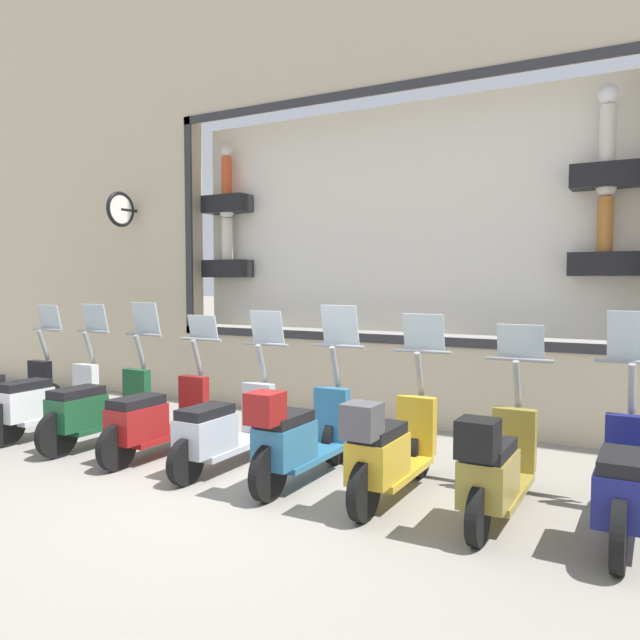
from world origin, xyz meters
name	(u,v)px	position (x,y,z in m)	size (l,w,h in m)	color
ground_plane	(223,497)	(0.00, 0.00, 0.00)	(120.00, 120.00, 0.00)	gray
building_facade	(385,21)	(3.60, 0.00, 5.46)	(1.21, 36.00, 10.65)	beige
scooter_navy_0	(625,485)	(0.68, -3.21, 0.44)	(1.80, 0.61, 1.70)	black
scooter_olive_1	(495,467)	(0.60, -2.28, 0.45)	(1.79, 0.61, 1.55)	black
scooter_yellow_2	(388,449)	(0.61, -1.35, 0.47)	(1.80, 0.60, 1.62)	black
scooter_teal_3	(297,436)	(0.62, -0.42, 0.48)	(1.80, 0.60, 1.69)	black
scooter_silver_4	(223,430)	(0.67, 0.52, 0.42)	(1.79, 0.60, 1.61)	black
scooter_red_5	(155,419)	(0.67, 1.45, 0.42)	(1.80, 0.60, 1.54)	black
scooter_green_6	(97,409)	(0.68, 2.38, 0.44)	(1.80, 0.61, 1.67)	black
scooter_white_7	(44,402)	(0.68, 3.31, 0.44)	(1.80, 0.61, 1.64)	black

